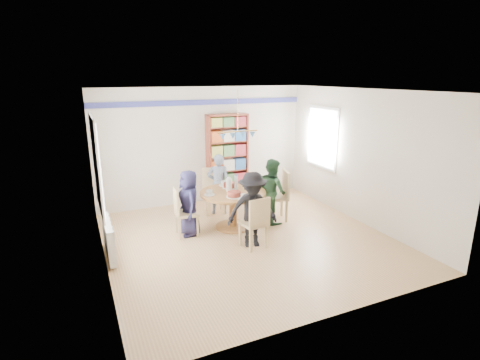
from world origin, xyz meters
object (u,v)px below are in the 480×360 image
chair_left (182,210)px  chair_near (256,221)px  person_left (189,203)px  person_right (272,191)px  person_near (252,210)px  bookshelf (227,159)px  person_far (218,184)px  radiator (109,238)px  chair_right (280,193)px  chair_far (213,188)px  dining_table (233,201)px

chair_left → chair_near: size_ratio=0.98×
person_left → person_right: person_right is taller
person_right → person_near: size_ratio=0.98×
person_near → bookshelf: (0.58, 2.58, 0.35)m
chair_near → person_far: bearing=89.2°
radiator → chair_right: bearing=6.2°
chair_far → bookshelf: bookshelf is taller
radiator → dining_table: 2.42m
radiator → person_right: 3.27m
person_left → chair_right: bearing=89.6°
chair_right → person_left: bearing=179.3°
radiator → bookshelf: (2.95, 2.04, 0.67)m
radiator → chair_left: 1.42m
chair_left → dining_table: bearing=-1.2°
person_near → bookshelf: bookshelf is taller
person_right → dining_table: bearing=85.3°
person_far → person_near: bearing=106.5°
radiator → person_left: (1.50, 0.40, 0.28)m
radiator → person_near: bearing=-12.7°
chair_left → person_left: (0.14, 0.02, 0.12)m
person_right → chair_near: bearing=136.0°
radiator → bookshelf: bearing=34.7°
chair_far → bookshelf: size_ratio=0.47×
dining_table → chair_right: 1.07m
chair_near → dining_table: bearing=90.1°
chair_far → person_left: (-0.84, -0.99, 0.09)m
chair_near → person_right: size_ratio=0.71×
chair_right → person_near: size_ratio=0.78×
chair_far → person_right: (0.90, -1.05, 0.12)m
person_right → bookshelf: (-0.29, 1.70, 0.36)m
chair_right → person_near: bearing=-139.8°
person_left → person_near: (0.87, -0.93, 0.05)m
radiator → chair_near: 2.48m
radiator → chair_far: 2.73m
chair_right → person_far: 1.35m
dining_table → person_left: person_left is taller
chair_left → person_far: 1.36m
radiator → person_left: bearing=14.8°
chair_right → chair_far: bearing=137.6°
bookshelf → chair_right: bearing=-73.3°
chair_left → chair_right: (2.09, -0.00, 0.07)m
chair_near → person_far: 1.89m
chair_near → bookshelf: bearing=78.1°
chair_far → person_right: person_right is taller
person_right → bookshelf: 1.77m
person_right → person_near: 1.23m
radiator → chair_near: bearing=-15.5°
person_left → bookshelf: 2.23m
radiator → person_left: size_ratio=0.79×
person_far → person_near: 1.76m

